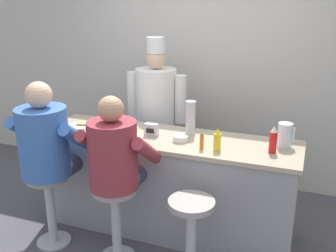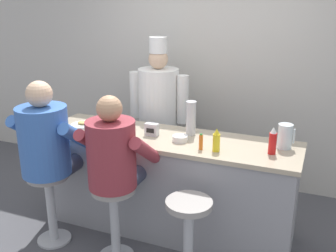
# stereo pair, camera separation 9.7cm
# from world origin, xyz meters

# --- Properties ---
(ground_plane) EXTENTS (20.00, 20.00, 0.00)m
(ground_plane) POSITION_xyz_m (0.00, 0.00, 0.00)
(ground_plane) COLOR #4C4C51
(wall_back) EXTENTS (10.00, 0.06, 2.70)m
(wall_back) POSITION_xyz_m (0.00, 1.63, 1.35)
(wall_back) COLOR beige
(wall_back) RESTS_ON ground_plane
(diner_counter) EXTENTS (2.42, 0.68, 0.95)m
(diner_counter) POSITION_xyz_m (0.00, 0.34, 0.48)
(diner_counter) COLOR gray
(diner_counter) RESTS_ON ground_plane
(ketchup_bottle_red) EXTENTS (0.06, 0.06, 0.23)m
(ketchup_bottle_red) POSITION_xyz_m (0.95, 0.29, 1.06)
(ketchup_bottle_red) COLOR red
(ketchup_bottle_red) RESTS_ON diner_counter
(mustard_bottle_yellow) EXTENTS (0.06, 0.06, 0.20)m
(mustard_bottle_yellow) POSITION_xyz_m (0.51, 0.17, 1.04)
(mustard_bottle_yellow) COLOR yellow
(mustard_bottle_yellow) RESTS_ON diner_counter
(hot_sauce_bottle_orange) EXTENTS (0.03, 0.03, 0.14)m
(hot_sauce_bottle_orange) POSITION_xyz_m (0.38, 0.16, 1.02)
(hot_sauce_bottle_orange) COLOR orange
(hot_sauce_bottle_orange) RESTS_ON diner_counter
(water_pitcher_clear) EXTENTS (0.14, 0.12, 0.21)m
(water_pitcher_clear) POSITION_xyz_m (1.03, 0.46, 1.06)
(water_pitcher_clear) COLOR silver
(water_pitcher_clear) RESTS_ON diner_counter
(breakfast_plate) EXTENTS (0.25, 0.25, 0.05)m
(breakfast_plate) POSITION_xyz_m (-0.90, 0.33, 0.97)
(breakfast_plate) COLOR white
(breakfast_plate) RESTS_ON diner_counter
(cereal_bowl) EXTENTS (0.14, 0.14, 0.05)m
(cereal_bowl) POSITION_xyz_m (0.15, 0.28, 0.98)
(cereal_bowl) COLOR white
(cereal_bowl) RESTS_ON diner_counter
(coffee_mug_tan) EXTENTS (0.12, 0.08, 0.08)m
(coffee_mug_tan) POSITION_xyz_m (-0.38, 0.21, 0.99)
(coffee_mug_tan) COLOR beige
(coffee_mug_tan) RESTS_ON diner_counter
(cup_stack_steel) EXTENTS (0.10, 0.10, 0.32)m
(cup_stack_steel) POSITION_xyz_m (0.18, 0.49, 1.11)
(cup_stack_steel) COLOR #B7BABF
(cup_stack_steel) RESTS_ON diner_counter
(napkin_dispenser_chrome) EXTENTS (0.12, 0.07, 0.12)m
(napkin_dispenser_chrome) POSITION_xyz_m (-0.15, 0.33, 1.01)
(napkin_dispenser_chrome) COLOR silver
(napkin_dispenser_chrome) RESTS_ON diner_counter
(diner_seated_blue) EXTENTS (0.65, 0.65, 1.52)m
(diner_seated_blue) POSITION_xyz_m (-0.90, -0.23, 0.95)
(diner_seated_blue) COLOR #B2B5BA
(diner_seated_blue) RESTS_ON ground_plane
(diner_seated_maroon) EXTENTS (0.61, 0.60, 1.46)m
(diner_seated_maroon) POSITION_xyz_m (-0.23, -0.24, 0.92)
(diner_seated_maroon) COLOR #B2B5BA
(diner_seated_maroon) RESTS_ON ground_plane
(empty_stool_round) EXTENTS (0.37, 0.37, 0.69)m
(empty_stool_round) POSITION_xyz_m (0.43, -0.27, 0.46)
(empty_stool_round) COLOR #B2B5BA
(empty_stool_round) RESTS_ON ground_plane
(cook_in_whites_near) EXTENTS (0.69, 0.45, 1.78)m
(cook_in_whites_near) POSITION_xyz_m (-0.40, 1.06, 0.98)
(cook_in_whites_near) COLOR #232328
(cook_in_whites_near) RESTS_ON ground_plane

